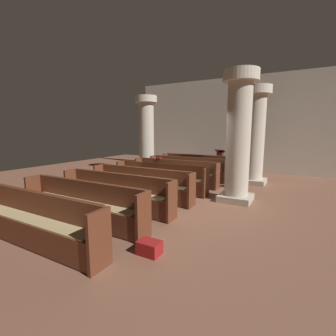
{
  "coord_description": "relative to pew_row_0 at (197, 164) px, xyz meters",
  "views": [
    {
      "loc": [
        3.11,
        -5.88,
        2.0
      ],
      "look_at": [
        -0.71,
        0.97,
        0.75
      ],
      "focal_mm": 25.51,
      "sensor_mm": 36.0,
      "label": 1
    }
  ],
  "objects": [
    {
      "name": "pillar_far_side",
      "position": [
        -2.44,
        -0.41,
        1.37
      ],
      "size": [
        1.02,
        1.02,
        3.57
      ],
      "color": "#B6AD9A",
      "rests_on": "ground"
    },
    {
      "name": "pillar_aisle_side",
      "position": [
        2.49,
        -0.59,
        1.37
      ],
      "size": [
        1.02,
        1.02,
        3.57
      ],
      "color": "#B6AD9A",
      "rests_on": "ground"
    },
    {
      "name": "lectern",
      "position": [
        0.63,
        1.37,
        -0.03
      ],
      "size": [
        0.48,
        0.45,
        1.08
      ],
      "color": "#411E13",
      "rests_on": "ground"
    },
    {
      "name": "kneeler_box_blue",
      "position": [
        1.96,
        -1.62,
        -0.37
      ],
      "size": [
        0.36,
        0.25,
        0.23
      ],
      "primitive_type": "cube",
      "color": "navy",
      "rests_on": "ground"
    },
    {
      "name": "kneeler_box_red",
      "position": [
        1.99,
        -6.89,
        -0.37
      ],
      "size": [
        0.37,
        0.27,
        0.22
      ],
      "primitive_type": "cube",
      "color": "maroon",
      "rests_on": "ground"
    },
    {
      "name": "pew_row_7",
      "position": [
        0.0,
        -7.58,
        0.0
      ],
      "size": [
        3.3,
        0.46,
        0.9
      ],
      "color": "brown",
      "rests_on": "ground"
    },
    {
      "name": "pew_row_2",
      "position": [
        0.0,
        -2.17,
        0.0
      ],
      "size": [
        3.3,
        0.46,
        0.9
      ],
      "color": "brown",
      "rests_on": "ground"
    },
    {
      "name": "pew_row_3",
      "position": [
        0.0,
        -3.25,
        0.0
      ],
      "size": [
        3.3,
        0.46,
        0.9
      ],
      "color": "brown",
      "rests_on": "ground"
    },
    {
      "name": "hymn_book",
      "position": [
        -0.78,
        -1.97,
        0.43
      ],
      "size": [
        0.15,
        0.21,
        0.04
      ],
      "primitive_type": "cube",
      "color": "maroon",
      "rests_on": "pew_row_2"
    },
    {
      "name": "pew_row_0",
      "position": [
        0.0,
        0.0,
        0.0
      ],
      "size": [
        3.3,
        0.47,
        0.9
      ],
      "color": "brown",
      "rests_on": "ground"
    },
    {
      "name": "pillar_aisle_rear",
      "position": [
        2.49,
        -3.2,
        1.37
      ],
      "size": [
        0.95,
        0.95,
        3.57
      ],
      "color": "#B6AD9A",
      "rests_on": "ground"
    },
    {
      "name": "pew_row_5",
      "position": [
        0.0,
        -5.42,
        0.0
      ],
      "size": [
        3.3,
        0.47,
        0.9
      ],
      "color": "brown",
      "rests_on": "ground"
    },
    {
      "name": "back_wall",
      "position": [
        0.91,
        2.06,
        1.77
      ],
      "size": [
        10.0,
        0.16,
        4.5
      ],
      "primitive_type": "cube",
      "color": "silver",
      "rests_on": "ground"
    },
    {
      "name": "pew_row_6",
      "position": [
        0.0,
        -6.5,
        0.0
      ],
      "size": [
        3.3,
        0.46,
        0.9
      ],
      "color": "brown",
      "rests_on": "ground"
    },
    {
      "name": "ground_plane",
      "position": [
        0.91,
        -4.02,
        -0.48
      ],
      "size": [
        19.2,
        19.2,
        0.0
      ],
      "primitive_type": "plane",
      "color": "brown"
    },
    {
      "name": "pew_row_1",
      "position": [
        0.0,
        -1.08,
        0.0
      ],
      "size": [
        3.3,
        0.46,
        0.9
      ],
      "color": "brown",
      "rests_on": "ground"
    },
    {
      "name": "pew_row_4",
      "position": [
        0.0,
        -4.33,
        0.0
      ],
      "size": [
        3.3,
        0.46,
        0.9
      ],
      "color": "brown",
      "rests_on": "ground"
    }
  ]
}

